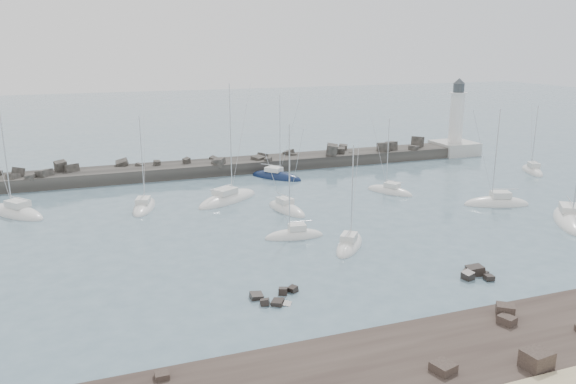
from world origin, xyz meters
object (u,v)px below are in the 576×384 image
Objects in this scene: sailboat_4 at (228,200)px; sailboat_9 at (497,204)px; sailboat_8 at (276,177)px; sailboat_12 at (532,171)px; sailboat_7 at (349,246)px; sailboat_3 at (144,207)px; sailboat_1 at (17,213)px; lighthouse at (455,137)px; sailboat_6 at (286,210)px; sailboat_11 at (570,221)px; sailboat_5 at (294,236)px; sailboat_10 at (390,192)px.

sailboat_4 is 1.22× the size of sailboat_9.
sailboat_8 reaches higher than sailboat_12.
sailboat_4 is at bearing -135.37° from sailboat_8.
sailboat_8 is (2.77, 30.98, 0.00)m from sailboat_7.
sailboat_3 is at bearing 179.36° from sailboat_12.
sailboat_4 is (25.44, -2.82, -0.01)m from sailboat_1.
sailboat_6 is at bearing -150.49° from lighthouse.
sailboat_9 is at bearing 110.42° from sailboat_11.
lighthouse is 1.24× the size of sailboat_6.
sailboat_7 is at bearing 177.12° from sailboat_11.
sailboat_5 is 0.61× the size of sailboat_11.
lighthouse is at bearing 29.51° from sailboat_6.
sailboat_10 is at bearing 124.50° from sailboat_11.
lighthouse is 38.13m from sailboat_8.
sailboat_5 is at bearing -146.05° from sailboat_10.
sailboat_7 is at bearing -70.63° from sailboat_4.
sailboat_7 is 31.11m from sailboat_8.
sailboat_12 is (75.37, -3.24, -0.00)m from sailboat_1.
sailboat_4 reaches higher than sailboat_12.
sailboat_10 is 0.97× the size of sailboat_12.
sailboat_6 is 14.22m from sailboat_7.
sailboat_5 is 49.44m from sailboat_12.
sailboat_4 reaches higher than sailboat_5.
sailboat_3 is at bearing 161.73° from sailboat_9.
lighthouse is 34.55m from sailboat_9.
sailboat_6 is (5.70, -6.85, 0.00)m from sailboat_4.
sailboat_8 is 41.13m from sailboat_12.
sailboat_3 is at bearing -154.90° from sailboat_8.
sailboat_5 is 28.75m from sailboat_9.
sailboat_7 is at bearing -154.22° from sailboat_12.
sailboat_1 is 1.30× the size of sailboat_12.
sailboat_3 is 1.20× the size of sailboat_5.
sailboat_6 is 44.69m from sailboat_12.
sailboat_8 is at bearing 127.48° from sailboat_11.
sailboat_9 reaches higher than sailboat_7.
sailboat_8 is (10.14, 10.01, -0.00)m from sailboat_4.
sailboat_8 is at bearing 132.29° from sailboat_9.
lighthouse is at bearing 19.50° from sailboat_4.
sailboat_1 is 1.32× the size of sailboat_7.
sailboat_5 is 0.77× the size of sailboat_9.
sailboat_9 reaches higher than sailboat_12.
lighthouse is 1.26× the size of sailboat_12.
lighthouse reaches higher than sailboat_7.
sailboat_3 is at bearing -9.89° from sailboat_1.
sailboat_6 is at bearing -23.42° from sailboat_3.
sailboat_4 is 34.62m from sailboat_9.
sailboat_8 is at bearing 131.23° from sailboat_10.
sailboat_11 is (45.66, -22.62, 0.02)m from sailboat_3.
sailboat_7 is at bearing -95.10° from sailboat_8.
sailboat_9 is at bearing -23.42° from sailboat_4.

